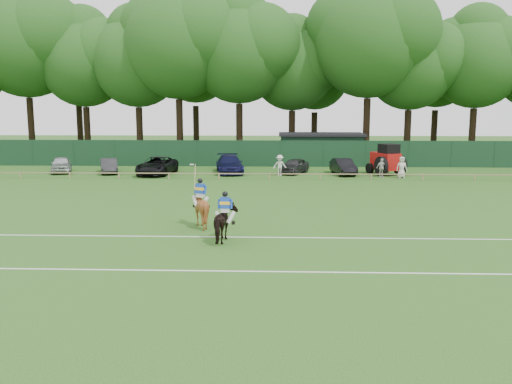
{
  "coord_description": "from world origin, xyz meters",
  "views": [
    {
      "loc": [
        1.52,
        -24.41,
        5.82
      ],
      "look_at": [
        0.5,
        3.0,
        1.4
      ],
      "focal_mm": 38.0,
      "sensor_mm": 36.0,
      "label": 1
    }
  ],
  "objects_px": {
    "spectator_mid": "(381,168)",
    "utility_shed": "(321,148)",
    "tractor": "(387,160)",
    "hatch_grey": "(294,166)",
    "spectator_right": "(402,167)",
    "sedan_grey": "(109,166)",
    "estate_black": "(343,167)",
    "spectator_left": "(280,165)",
    "sedan_navy": "(230,164)",
    "horse_chestnut": "(201,208)",
    "sedan_silver": "(61,164)",
    "suv_black": "(157,166)",
    "horse_dark": "(225,223)"
  },
  "relations": [
    {
      "from": "sedan_grey",
      "to": "sedan_navy",
      "type": "height_order",
      "value": "sedan_navy"
    },
    {
      "from": "horse_chestnut",
      "to": "horse_dark",
      "type": "bearing_deg",
      "value": 137.45
    },
    {
      "from": "horse_chestnut",
      "to": "estate_black",
      "type": "bearing_deg",
      "value": -94.4
    },
    {
      "from": "horse_chestnut",
      "to": "sedan_grey",
      "type": "bearing_deg",
      "value": -41.76
    },
    {
      "from": "spectator_right",
      "to": "sedan_navy",
      "type": "bearing_deg",
      "value": 168.27
    },
    {
      "from": "horse_dark",
      "to": "hatch_grey",
      "type": "relative_size",
      "value": 0.5
    },
    {
      "from": "sedan_silver",
      "to": "spectator_mid",
      "type": "distance_m",
      "value": 27.32
    },
    {
      "from": "estate_black",
      "to": "spectator_right",
      "type": "distance_m",
      "value": 4.87
    },
    {
      "from": "spectator_right",
      "to": "utility_shed",
      "type": "xyz_separation_m",
      "value": [
        -5.63,
        10.77,
        0.67
      ]
    },
    {
      "from": "tractor",
      "to": "suv_black",
      "type": "bearing_deg",
      "value": 158.56
    },
    {
      "from": "spectator_mid",
      "to": "sedan_navy",
      "type": "bearing_deg",
      "value": 145.03
    },
    {
      "from": "sedan_grey",
      "to": "suv_black",
      "type": "relative_size",
      "value": 0.73
    },
    {
      "from": "horse_chestnut",
      "to": "hatch_grey",
      "type": "xyz_separation_m",
      "value": [
        5.2,
        20.74,
        -0.26
      ]
    },
    {
      "from": "estate_black",
      "to": "tractor",
      "type": "distance_m",
      "value": 3.66
    },
    {
      "from": "utility_shed",
      "to": "tractor",
      "type": "distance_m",
      "value": 9.91
    },
    {
      "from": "spectator_mid",
      "to": "utility_shed",
      "type": "relative_size",
      "value": 0.18
    },
    {
      "from": "suv_black",
      "to": "spectator_mid",
      "type": "relative_size",
      "value": 3.45
    },
    {
      "from": "suv_black",
      "to": "tractor",
      "type": "relative_size",
      "value": 1.46
    },
    {
      "from": "sedan_navy",
      "to": "estate_black",
      "type": "relative_size",
      "value": 1.3
    },
    {
      "from": "tractor",
      "to": "spectator_mid",
      "type": "bearing_deg",
      "value": -136.84
    },
    {
      "from": "hatch_grey",
      "to": "tractor",
      "type": "bearing_deg",
      "value": 20.9
    },
    {
      "from": "hatch_grey",
      "to": "spectator_mid",
      "type": "xyz_separation_m",
      "value": [
        6.99,
        -2.17,
        0.12
      ]
    },
    {
      "from": "horse_dark",
      "to": "estate_black",
      "type": "bearing_deg",
      "value": -105.06
    },
    {
      "from": "horse_chestnut",
      "to": "spectator_left",
      "type": "xyz_separation_m",
      "value": [
        3.94,
        19.21,
        -0.05
      ]
    },
    {
      "from": "spectator_right",
      "to": "suv_black",
      "type": "bearing_deg",
      "value": 174.77
    },
    {
      "from": "sedan_silver",
      "to": "utility_shed",
      "type": "relative_size",
      "value": 0.49
    },
    {
      "from": "spectator_right",
      "to": "spectator_left",
      "type": "bearing_deg",
      "value": 172.94
    },
    {
      "from": "hatch_grey",
      "to": "utility_shed",
      "type": "height_order",
      "value": "utility_shed"
    },
    {
      "from": "utility_shed",
      "to": "spectator_left",
      "type": "bearing_deg",
      "value": -113.22
    },
    {
      "from": "spectator_left",
      "to": "horse_chestnut",
      "type": "bearing_deg",
      "value": -103.8
    },
    {
      "from": "spectator_mid",
      "to": "hatch_grey",
      "type": "bearing_deg",
      "value": 138.02
    },
    {
      "from": "sedan_navy",
      "to": "suv_black",
      "type": "bearing_deg",
      "value": -178.13
    },
    {
      "from": "spectator_mid",
      "to": "sedan_grey",
      "type": "bearing_deg",
      "value": 150.91
    },
    {
      "from": "hatch_grey",
      "to": "estate_black",
      "type": "xyz_separation_m",
      "value": [
        4.11,
        -0.55,
        0.02
      ]
    },
    {
      "from": "horse_chestnut",
      "to": "hatch_grey",
      "type": "bearing_deg",
      "value": -83.72
    },
    {
      "from": "horse_dark",
      "to": "sedan_grey",
      "type": "distance_m",
      "value": 26.22
    },
    {
      "from": "sedan_navy",
      "to": "spectator_mid",
      "type": "xyz_separation_m",
      "value": [
        12.57,
        -2.28,
        0.01
      ]
    },
    {
      "from": "horse_dark",
      "to": "spectator_right",
      "type": "relative_size",
      "value": 1.11
    },
    {
      "from": "sedan_navy",
      "to": "hatch_grey",
      "type": "xyz_separation_m",
      "value": [
        5.58,
        -0.1,
        -0.11
      ]
    },
    {
      "from": "sedan_grey",
      "to": "spectator_mid",
      "type": "bearing_deg",
      "value": -23.69
    },
    {
      "from": "sedan_navy",
      "to": "tractor",
      "type": "distance_m",
      "value": 13.33
    },
    {
      "from": "suv_black",
      "to": "horse_chestnut",
      "type": "bearing_deg",
      "value": -66.3
    },
    {
      "from": "sedan_grey",
      "to": "spectator_mid",
      "type": "xyz_separation_m",
      "value": [
        22.95,
        -1.76,
        0.13
      ]
    },
    {
      "from": "hatch_grey",
      "to": "spectator_right",
      "type": "height_order",
      "value": "spectator_right"
    },
    {
      "from": "horse_dark",
      "to": "suv_black",
      "type": "bearing_deg",
      "value": -66.94
    },
    {
      "from": "sedan_silver",
      "to": "sedan_navy",
      "type": "xyz_separation_m",
      "value": [
        14.67,
        0.16,
        0.06
      ]
    },
    {
      "from": "sedan_silver",
      "to": "spectator_left",
      "type": "relative_size",
      "value": 2.39
    },
    {
      "from": "sedan_grey",
      "to": "estate_black",
      "type": "distance_m",
      "value": 20.08
    },
    {
      "from": "horse_chestnut",
      "to": "estate_black",
      "type": "xyz_separation_m",
      "value": [
        9.31,
        20.2,
        -0.24
      ]
    },
    {
      "from": "spectator_mid",
      "to": "spectator_right",
      "type": "xyz_separation_m",
      "value": [
        1.54,
        -0.41,
        0.09
      ]
    }
  ]
}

